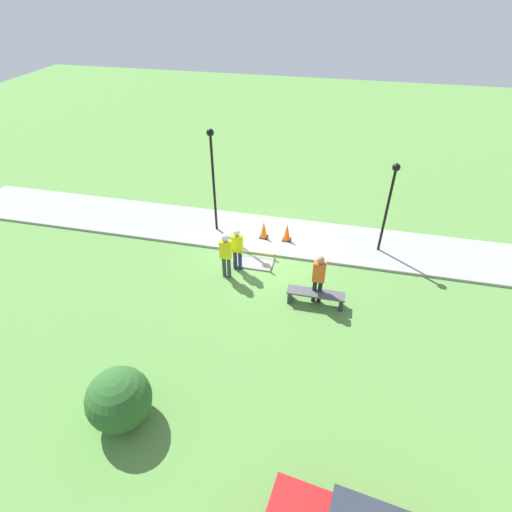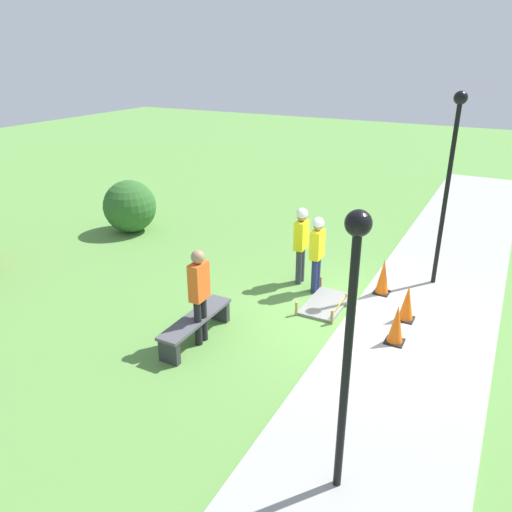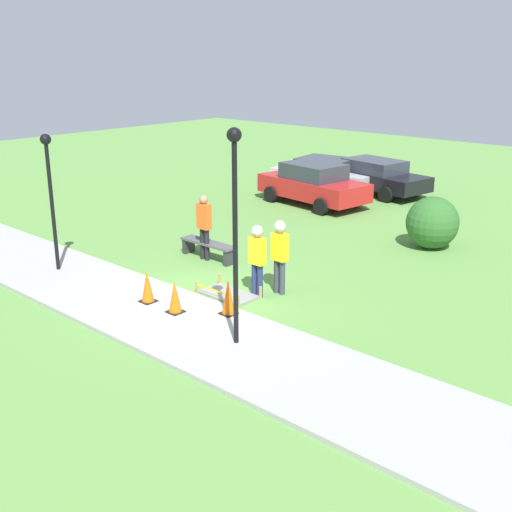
# 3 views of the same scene
# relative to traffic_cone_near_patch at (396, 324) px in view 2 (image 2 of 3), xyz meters

# --- Properties ---
(ground_plane) EXTENTS (60.00, 60.00, 0.00)m
(ground_plane) POSITION_rel_traffic_cone_near_patch_xyz_m (0.65, 1.11, -0.47)
(ground_plane) COLOR #5B8E42
(sidewalk) EXTENTS (28.00, 2.80, 0.10)m
(sidewalk) POSITION_rel_traffic_cone_near_patch_xyz_m (0.65, -0.29, -0.42)
(sidewalk) COLOR #9E9E99
(sidewalk) RESTS_ON ground_plane
(wet_concrete_patch) EXTENTS (1.44, 0.82, 0.30)m
(wet_concrete_patch) POSITION_rel_traffic_cone_near_patch_xyz_m (0.95, 1.70, -0.44)
(wet_concrete_patch) COLOR gray
(wet_concrete_patch) RESTS_ON ground_plane
(traffic_cone_near_patch) EXTENTS (0.34, 0.34, 0.76)m
(traffic_cone_near_patch) POSITION_rel_traffic_cone_near_patch_xyz_m (0.00, 0.00, 0.00)
(traffic_cone_near_patch) COLOR black
(traffic_cone_near_patch) RESTS_ON sidewalk
(traffic_cone_far_patch) EXTENTS (0.34, 0.34, 0.74)m
(traffic_cone_far_patch) POSITION_rel_traffic_cone_near_patch_xyz_m (0.95, 0.01, -0.01)
(traffic_cone_far_patch) COLOR black
(traffic_cone_far_patch) RESTS_ON sidewalk
(traffic_cone_sidewalk_edge) EXTENTS (0.34, 0.34, 0.80)m
(traffic_cone_sidewalk_edge) POSITION_rel_traffic_cone_near_patch_xyz_m (1.89, 0.74, 0.02)
(traffic_cone_sidewalk_edge) COLOR black
(traffic_cone_sidewalk_edge) RESTS_ON sidewalk
(park_bench) EXTENTS (1.89, 0.44, 0.49)m
(park_bench) POSITION_rel_traffic_cone_near_patch_xyz_m (-1.51, 3.39, -0.12)
(park_bench) COLOR #2D2D33
(park_bench) RESTS_ON ground_plane
(worker_supervisor) EXTENTS (0.40, 0.27, 1.84)m
(worker_supervisor) POSITION_rel_traffic_cone_near_patch_xyz_m (1.75, 2.65, 0.63)
(worker_supervisor) COLOR #383D47
(worker_supervisor) RESTS_ON ground_plane
(worker_assistant) EXTENTS (0.40, 0.26, 1.77)m
(worker_assistant) POSITION_rel_traffic_cone_near_patch_xyz_m (1.47, 2.15, 0.58)
(worker_assistant) COLOR navy
(worker_assistant) RESTS_ON ground_plane
(bystander_in_orange_shirt) EXTENTS (0.40, 0.24, 1.86)m
(bystander_in_orange_shirt) POSITION_rel_traffic_cone_near_patch_xyz_m (-1.53, 3.27, 0.60)
(bystander_in_orange_shirt) COLOR black
(bystander_in_orange_shirt) RESTS_ON ground_plane
(lamppost_near) EXTENTS (0.28, 0.28, 4.26)m
(lamppost_near) POSITION_rel_traffic_cone_near_patch_xyz_m (3.01, -0.18, 2.38)
(lamppost_near) COLOR black
(lamppost_near) RESTS_ON sidewalk
(lamppost_far) EXTENTS (0.28, 0.28, 3.58)m
(lamppost_far) POSITION_rel_traffic_cone_near_patch_xyz_m (-3.61, -0.14, 2.00)
(lamppost_far) COLOR black
(lamppost_far) RESTS_ON sidewalk
(shrub_rounded_near) EXTENTS (1.56, 1.56, 1.56)m
(shrub_rounded_near) POSITION_rel_traffic_cone_near_patch_xyz_m (2.69, 8.59, 0.31)
(shrub_rounded_near) COLOR #2D6028
(shrub_rounded_near) RESTS_ON ground_plane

